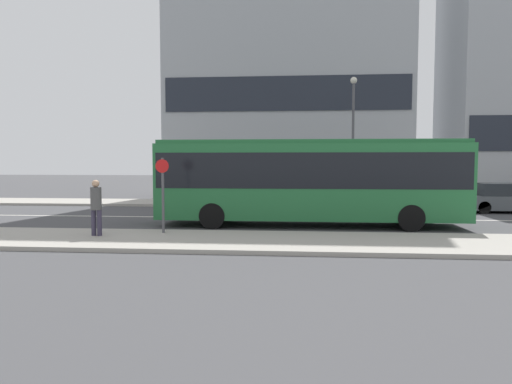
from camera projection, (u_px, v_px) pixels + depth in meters
ground_plane at (227, 218)px, 20.21m from camera, size 120.00×120.00×0.00m
sidewalk_near at (197, 241)px, 13.99m from camera, size 44.00×3.50×0.13m
sidewalk_far at (243, 203)px, 26.42m from camera, size 44.00×3.50×0.13m
lane_centerline at (227, 218)px, 20.21m from camera, size 41.80×0.16×0.01m
apartment_block_left_tower at (287, 15)px, 30.71m from camera, size 16.30×4.29×24.74m
city_bus at (309, 177)px, 17.56m from camera, size 11.62×2.50×3.29m
parked_car_0 at (508, 199)px, 22.31m from camera, size 4.69×1.76×1.43m
pedestrian_near_stop at (96, 204)px, 14.47m from camera, size 0.35×0.34×1.78m
bus_stop_sign at (163, 189)px, 15.01m from camera, size 0.44×0.12×2.48m
street_lamp at (353, 127)px, 24.50m from camera, size 0.36×0.36×6.86m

